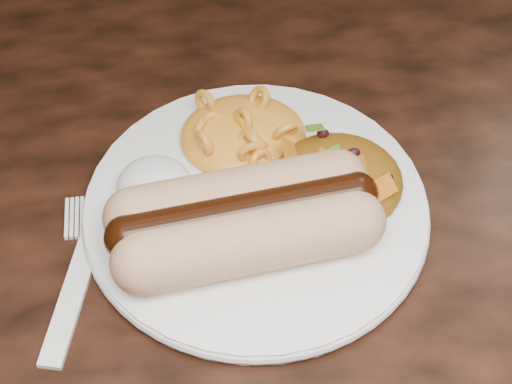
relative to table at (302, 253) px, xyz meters
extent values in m
cube|color=#3B1A10|center=(0.00, 0.00, 0.07)|extent=(1.60, 0.90, 0.04)
cylinder|color=white|center=(-0.04, -0.03, 0.10)|extent=(0.27, 0.27, 0.01)
cylinder|color=#F2C589|center=(-0.05, -0.07, 0.13)|extent=(0.14, 0.06, 0.04)
cylinder|color=#F2C589|center=(-0.05, -0.04, 0.13)|extent=(0.14, 0.06, 0.04)
cylinder|color=#3A1605|center=(-0.05, -0.06, 0.13)|extent=(0.15, 0.05, 0.03)
ellipsoid|color=orange|center=(-0.04, 0.03, 0.12)|extent=(0.11, 0.11, 0.04)
ellipsoid|color=white|center=(-0.11, -0.01, 0.12)|extent=(0.07, 0.07, 0.03)
ellipsoid|color=red|center=(0.02, -0.02, 0.12)|extent=(0.09, 0.09, 0.04)
cube|color=white|center=(-0.17, -0.08, 0.09)|extent=(0.05, 0.13, 0.00)
camera|label=1|loc=(-0.08, -0.36, 0.52)|focal=55.00mm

